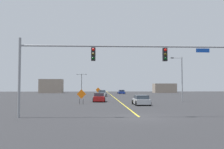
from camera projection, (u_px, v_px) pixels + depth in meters
The scene contains 14 objects.
ground at pixel (139, 117), 19.52m from camera, with size 209.69×209.69×0.00m, color #2D2D30.
road_centre_stripe at pixel (110, 94), 77.63m from camera, with size 0.16×116.49×0.01m.
traffic_signal_assembly at pixel (100, 58), 19.59m from camera, with size 17.28×0.44×6.22m.
street_lamp_far_left at pixel (181, 77), 39.86m from camera, with size 1.89×0.24×7.17m.
street_lamp_mid_right at pixel (82, 82), 89.90m from camera, with size 3.68×0.24×7.05m.
construction_sign_right_shoulder at pixel (81, 95), 33.74m from camera, with size 1.28×0.31×2.03m.
construction_sign_left_lane at pixel (98, 90), 66.73m from camera, with size 1.36×0.37×2.20m.
car_blue_far at pixel (121, 92), 82.61m from camera, with size 2.35×4.45×1.34m.
car_black_passing at pixel (102, 92), 73.35m from camera, with size 2.28×4.33×1.42m.
car_red_approaching at pixel (99, 98), 39.68m from camera, with size 1.98×4.12×1.40m.
car_white_mid at pixel (102, 94), 61.63m from camera, with size 2.27×4.40×1.50m.
car_silver_distant at pixel (141, 100), 32.43m from camera, with size 2.06×3.97×1.29m.
roadside_building_west at pixel (51, 86), 95.23m from camera, with size 8.54×5.55×5.29m.
roadside_building_east at pixel (164, 88), 98.02m from camera, with size 8.51×5.54×3.64m.
Camera 1 is at (-3.07, -19.54, 2.39)m, focal length 39.80 mm.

